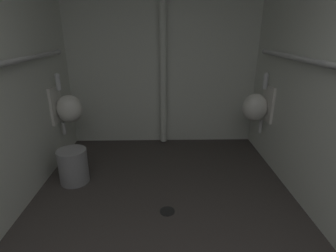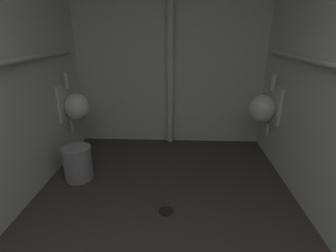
% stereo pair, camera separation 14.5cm
% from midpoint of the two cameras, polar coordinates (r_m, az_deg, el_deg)
% --- Properties ---
extents(floor, '(2.72, 3.55, 0.08)m').
position_cam_midpoint_polar(floor, '(2.49, -2.65, -19.84)').
color(floor, '#383330').
rests_on(floor, ground).
extents(wall_back, '(2.72, 0.06, 2.63)m').
position_cam_midpoint_polar(wall_back, '(3.66, -2.40, 16.35)').
color(wall_back, silver).
rests_on(wall_back, ground).
extents(urinal_left_mid, '(0.32, 0.30, 0.76)m').
position_cam_midpoint_polar(urinal_left_mid, '(3.38, -22.35, 3.69)').
color(urinal_left_mid, silver).
extents(urinal_right_mid, '(0.32, 0.30, 0.76)m').
position_cam_midpoint_polar(urinal_right_mid, '(3.35, 17.74, 4.10)').
color(urinal_right_mid, silver).
extents(supply_pipe_right, '(0.06, 2.79, 0.06)m').
position_cam_midpoint_polar(supply_pipe_right, '(2.22, 31.19, 11.15)').
color(supply_pipe_right, '#B2B2B2').
extents(standpipe_back_wall, '(0.09, 0.09, 2.58)m').
position_cam_midpoint_polar(standpipe_back_wall, '(3.55, -2.32, 16.23)').
color(standpipe_back_wall, silver).
rests_on(standpipe_back_wall, ground).
extents(floor_drain, '(0.14, 0.14, 0.01)m').
position_cam_midpoint_polar(floor_drain, '(2.51, -1.88, -18.18)').
color(floor_drain, black).
rests_on(floor_drain, ground).
extents(waste_bin, '(0.31, 0.31, 0.38)m').
position_cam_midpoint_polar(waste_bin, '(3.03, -21.36, -8.21)').
color(waste_bin, gray).
rests_on(waste_bin, ground).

